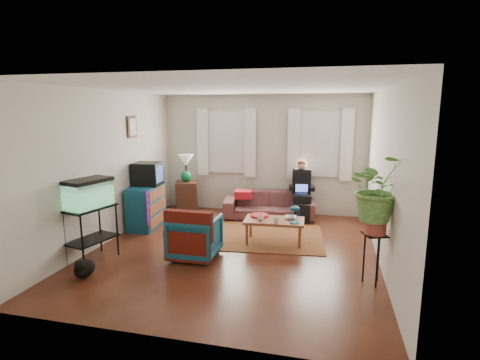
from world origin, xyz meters
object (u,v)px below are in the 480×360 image
(plant_stand, at_px, (373,259))
(coffee_table, at_px, (274,231))
(dresser, at_px, (146,206))
(sofa, at_px, (269,200))
(armchair, at_px, (195,235))
(aquarium_stand, at_px, (92,234))
(side_table, at_px, (187,196))

(plant_stand, bearing_deg, coffee_table, 140.47)
(dresser, relative_size, coffee_table, 0.90)
(sofa, xyz_separation_m, dresser, (-2.23, -1.23, 0.04))
(armchair, relative_size, plant_stand, 1.06)
(aquarium_stand, bearing_deg, sofa, 66.70)
(dresser, distance_m, armchair, 1.93)
(sofa, height_order, side_table, sofa)
(dresser, height_order, armchair, dresser)
(dresser, distance_m, plant_stand, 4.35)
(sofa, relative_size, armchair, 2.61)
(side_table, xyz_separation_m, coffee_table, (2.23, -1.60, -0.13))
(dresser, bearing_deg, armchair, -44.58)
(dresser, bearing_deg, coffee_table, -11.56)
(aquarium_stand, bearing_deg, dresser, 103.52)
(sofa, distance_m, plant_stand, 3.33)
(sofa, bearing_deg, coffee_table, -85.48)
(aquarium_stand, xyz_separation_m, plant_stand, (4.07, 0.17, -0.07))
(side_table, bearing_deg, armchair, -65.81)
(coffee_table, bearing_deg, sofa, 99.49)
(side_table, relative_size, dresser, 0.74)
(sofa, xyz_separation_m, plant_stand, (1.83, -2.78, -0.03))
(plant_stand, bearing_deg, side_table, 142.76)
(sofa, relative_size, aquarium_stand, 2.26)
(sofa, relative_size, dresser, 2.07)
(side_table, distance_m, aquarium_stand, 3.02)
(side_table, xyz_separation_m, plant_stand, (3.72, -2.83, 0.00))
(dresser, relative_size, armchair, 1.26)
(coffee_table, relative_size, plant_stand, 1.47)
(coffee_table, distance_m, plant_stand, 1.94)
(dresser, xyz_separation_m, armchair, (1.47, -1.25, -0.05))
(coffee_table, bearing_deg, side_table, 141.40)
(aquarium_stand, bearing_deg, side_table, 97.20)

